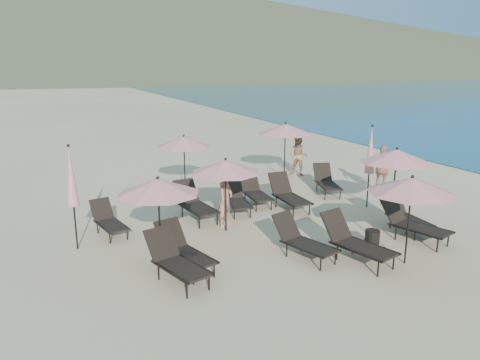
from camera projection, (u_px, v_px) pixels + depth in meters
name	position (u px, v px, depth m)	size (l,w,h in m)	color
ground	(342.00, 251.00, 11.49)	(800.00, 800.00, 0.00)	#D6BA8C
volcanic_headland	(148.00, 25.00, 300.10)	(690.00, 690.00, 55.00)	brown
lounger_0	(183.00, 249.00, 10.40)	(1.04, 1.80, 0.98)	black
lounger_1	(176.00, 260.00, 9.83)	(1.10, 1.83, 0.99)	black
lounger_2	(302.00, 240.00, 11.00)	(1.07, 1.77, 0.95)	black
lounger_3	(355.00, 241.00, 10.81)	(1.11, 1.94, 1.05)	black
lounger_4	(403.00, 211.00, 12.87)	(0.77, 1.74, 1.06)	black
lounger_5	(412.00, 222.00, 12.06)	(1.18, 1.93, 1.04)	black
lounger_6	(108.00, 220.00, 12.49)	(0.83, 1.56, 0.85)	black
lounger_7	(195.00, 203.00, 13.71)	(0.91, 1.87, 1.04)	black
lounger_8	(237.00, 198.00, 14.38)	(0.87, 1.64, 0.90)	black
lounger_9	(255.00, 191.00, 15.10)	(0.75, 1.66, 0.93)	black
lounger_10	(288.00, 194.00, 14.62)	(0.73, 1.80, 1.03)	black
lounger_11	(326.00, 181.00, 16.32)	(1.12, 1.77, 0.95)	black
umbrella_open_0	(158.00, 187.00, 10.39)	(1.91, 1.91, 2.05)	black
umbrella_open_1	(226.00, 167.00, 12.36)	(1.90, 1.90, 2.05)	black
umbrella_open_2	(396.00, 156.00, 13.04)	(2.04, 2.04, 2.20)	black
umbrella_open_3	(184.00, 142.00, 15.93)	(1.94, 1.94, 2.09)	black
umbrella_open_4	(285.00, 129.00, 17.68)	(2.12, 2.12, 2.28)	black
umbrella_open_5	(412.00, 186.00, 10.32)	(1.95, 1.95, 2.10)	black
umbrella_closed_0	(371.00, 150.00, 14.41)	(0.31, 0.31, 2.64)	black
umbrella_closed_1	(71.00, 177.00, 11.15)	(0.31, 0.31, 2.63)	black
side_table_0	(189.00, 261.00, 10.41)	(0.38, 0.38, 0.41)	black
side_table_1	(372.00, 240.00, 11.53)	(0.36, 0.36, 0.49)	black
beachgoer_a	(225.00, 199.00, 13.04)	(0.58, 0.38, 1.58)	tan
beachgoer_b	(299.00, 156.00, 18.79)	(0.78, 0.61, 1.60)	#AA7E58
beachgoer_c	(383.00, 169.00, 16.28)	(1.00, 0.42, 1.71)	tan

